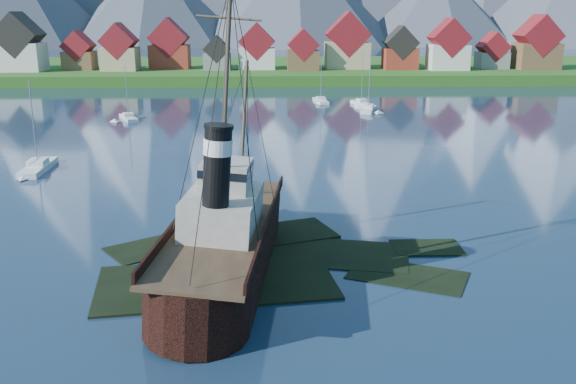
{
  "coord_description": "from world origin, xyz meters",
  "views": [
    {
      "loc": [
        1.02,
        -47.6,
        20.13
      ],
      "look_at": [
        2.77,
        6.0,
        5.0
      ],
      "focal_mm": 40.0,
      "sensor_mm": 36.0,
      "label": 1
    }
  ],
  "objects_px": {
    "tugboat_wreck": "(223,234)",
    "sailboat_c": "(129,118)",
    "sailboat_f": "(361,104)",
    "sailboat_a": "(38,168)",
    "sailboat_e": "(321,101)",
    "sailboat_d": "(368,110)"
  },
  "relations": [
    {
      "from": "tugboat_wreck",
      "to": "sailboat_c",
      "type": "relative_size",
      "value": 2.79
    },
    {
      "from": "sailboat_c",
      "to": "sailboat_f",
      "type": "bearing_deg",
      "value": -2.68
    },
    {
      "from": "sailboat_c",
      "to": "sailboat_f",
      "type": "xyz_separation_m",
      "value": [
        47.81,
        18.07,
        0.05
      ]
    },
    {
      "from": "sailboat_a",
      "to": "sailboat_c",
      "type": "height_order",
      "value": "sailboat_a"
    },
    {
      "from": "sailboat_a",
      "to": "sailboat_c",
      "type": "bearing_deg",
      "value": 83.23
    },
    {
      "from": "tugboat_wreck",
      "to": "sailboat_c",
      "type": "bearing_deg",
      "value": 113.28
    },
    {
      "from": "tugboat_wreck",
      "to": "sailboat_e",
      "type": "relative_size",
      "value": 2.89
    },
    {
      "from": "sailboat_c",
      "to": "sailboat_f",
      "type": "height_order",
      "value": "sailboat_f"
    },
    {
      "from": "sailboat_a",
      "to": "tugboat_wreck",
      "type": "bearing_deg",
      "value": -54.38
    },
    {
      "from": "sailboat_d",
      "to": "sailboat_f",
      "type": "bearing_deg",
      "value": 107.35
    },
    {
      "from": "sailboat_c",
      "to": "sailboat_e",
      "type": "distance_m",
      "value": 45.54
    },
    {
      "from": "sailboat_a",
      "to": "sailboat_f",
      "type": "bearing_deg",
      "value": 47.02
    },
    {
      "from": "tugboat_wreck",
      "to": "sailboat_a",
      "type": "xyz_separation_m",
      "value": [
        -26.56,
        34.38,
        -2.68
      ]
    },
    {
      "from": "sailboat_a",
      "to": "sailboat_f",
      "type": "distance_m",
      "value": 78.14
    },
    {
      "from": "sailboat_d",
      "to": "sailboat_e",
      "type": "distance_m",
      "value": 16.72
    },
    {
      "from": "sailboat_e",
      "to": "sailboat_f",
      "type": "xyz_separation_m",
      "value": [
        8.67,
        -5.21,
        0.07
      ]
    },
    {
      "from": "sailboat_f",
      "to": "sailboat_e",
      "type": "bearing_deg",
      "value": 131.91
    },
    {
      "from": "sailboat_a",
      "to": "sailboat_f",
      "type": "relative_size",
      "value": 1.01
    },
    {
      "from": "sailboat_a",
      "to": "sailboat_d",
      "type": "distance_m",
      "value": 71.72
    },
    {
      "from": "tugboat_wreck",
      "to": "sailboat_a",
      "type": "height_order",
      "value": "tugboat_wreck"
    },
    {
      "from": "sailboat_c",
      "to": "sailboat_f",
      "type": "relative_size",
      "value": 0.88
    },
    {
      "from": "sailboat_e",
      "to": "sailboat_a",
      "type": "bearing_deg",
      "value": -130.25
    }
  ]
}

